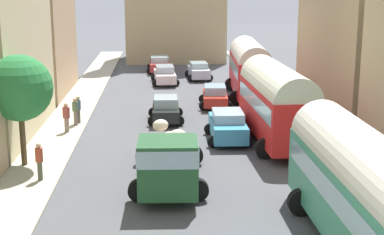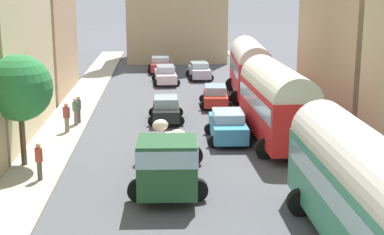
{
  "view_description": "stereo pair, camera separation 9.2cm",
  "coord_description": "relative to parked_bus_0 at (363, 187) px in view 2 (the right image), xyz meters",
  "views": [
    {
      "loc": [
        -1.6,
        -5.82,
        8.47
      ],
      "look_at": [
        0.0,
        23.49,
        1.4
      ],
      "focal_mm": 54.26,
      "sensor_mm": 36.0,
      "label": 1
    },
    {
      "loc": [
        -1.51,
        -5.82,
        8.47
      ],
      "look_at": [
        0.0,
        23.49,
        1.4
      ],
      "focal_mm": 54.26,
      "sensor_mm": 36.0,
      "label": 2
    }
  ],
  "objects": [
    {
      "name": "pedestrian_2",
      "position": [
        -11.09,
        17.0,
        -1.17
      ],
      "size": [
        0.41,
        0.41,
        1.75
      ],
      "color": "#544F43",
      "rests_on": "ground"
    },
    {
      "name": "cargo_truck_0",
      "position": [
        -5.94,
        5.98,
        -0.88
      ],
      "size": [
        3.26,
        7.65,
        2.55
      ],
      "color": "#24522D",
      "rests_on": "ground"
    },
    {
      "name": "building_left_3",
      "position": [
        -16.06,
        26.83,
        4.65
      ],
      "size": [
        6.47,
        10.01,
        13.65
      ],
      "color": "tan",
      "rests_on": "ground"
    },
    {
      "name": "car_6",
      "position": [
        -2.96,
        32.63,
        -1.45
      ],
      "size": [
        2.31,
        3.86,
        1.46
      ],
      "color": "silver",
      "rests_on": "ground"
    },
    {
      "name": "roadside_tree_2",
      "position": [
        -12.52,
        9.19,
        1.51
      ],
      "size": [
        2.99,
        2.99,
        5.21
      ],
      "color": "brown",
      "rests_on": "ground"
    },
    {
      "name": "car_5",
      "position": [
        -2.58,
        21.62,
        -1.46
      ],
      "size": [
        2.31,
        3.79,
        1.45
      ],
      "color": "#B02B1E",
      "rests_on": "ground"
    },
    {
      "name": "pedestrian_4",
      "position": [
        -11.19,
        16.48,
        -1.19
      ],
      "size": [
        0.48,
        0.48,
        1.76
      ],
      "color": "#72605B",
      "rests_on": "ground"
    },
    {
      "name": "sidewalk_left",
      "position": [
        -11.87,
        16.25,
        -2.13
      ],
      "size": [
        2.5,
        70.0,
        0.14
      ],
      "primitive_type": "cube",
      "color": "#B0AD96",
      "rests_on": "ground"
    },
    {
      "name": "parked_bus_2",
      "position": [
        0.17,
        24.52,
        0.1
      ],
      "size": [
        3.43,
        8.42,
        4.12
      ],
      "color": "red",
      "rests_on": "ground"
    },
    {
      "name": "car_2",
      "position": [
        -6.29,
        36.74,
        -1.45
      ],
      "size": [
        2.4,
        4.24,
        1.47
      ],
      "color": "#AB3131",
      "rests_on": "ground"
    },
    {
      "name": "ground_plane",
      "position": [
        -4.62,
        16.25,
        -2.2
      ],
      "size": [
        154.0,
        154.0,
        0.0
      ],
      "primitive_type": "plane",
      "color": "#4D4F53"
    },
    {
      "name": "car_0",
      "position": [
        -5.94,
        17.66,
        -1.44
      ],
      "size": [
        2.16,
        3.7,
        1.51
      ],
      "color": "black",
      "rests_on": "ground"
    },
    {
      "name": "car_1",
      "position": [
        -5.88,
        30.58,
        -1.44
      ],
      "size": [
        2.35,
        4.35,
        1.5
      ],
      "color": "silver",
      "rests_on": "ground"
    },
    {
      "name": "distant_church",
      "position": [
        -4.62,
        44.59,
        3.92
      ],
      "size": [
        10.11,
        7.32,
        19.02
      ],
      "color": "tan",
      "rests_on": "ground"
    },
    {
      "name": "pedestrian_1",
      "position": [
        -11.37,
        7.03,
        -1.18
      ],
      "size": [
        0.34,
        0.34,
        1.77
      ],
      "color": "#4A503D",
      "rests_on": "ground"
    },
    {
      "name": "parked_bus_1",
      "position": [
        -0.21,
        12.63,
        0.11
      ],
      "size": [
        3.49,
        8.67,
        4.15
      ],
      "color": "red",
      "rests_on": "ground"
    },
    {
      "name": "sidewalk_right",
      "position": [
        2.63,
        16.25,
        -2.13
      ],
      "size": [
        2.5,
        70.0,
        0.14
      ],
      "primitive_type": "cube",
      "color": "#A6A79E",
      "rests_on": "ground"
    },
    {
      "name": "parked_bus_0",
      "position": [
        0.0,
        0.0,
        0.0
      ],
      "size": [
        3.29,
        9.92,
        3.96
      ],
      "color": "#3C9071",
      "rests_on": "ground"
    },
    {
      "name": "car_4",
      "position": [
        -2.68,
        13.21,
        -1.38
      ],
      "size": [
        2.38,
        4.14,
        1.61
      ],
      "color": "#3D95C2",
      "rests_on": "ground"
    },
    {
      "name": "pedestrian_3",
      "position": [
        -11.47,
        14.93,
        -1.18
      ],
      "size": [
        0.5,
        0.5,
        1.8
      ],
      "color": "#7F6B5C",
      "rests_on": "ground"
    },
    {
      "name": "building_right_2",
      "position": [
        6.75,
        19.37,
        2.62
      ],
      "size": [
        5.74,
        13.04,
        9.63
      ],
      "color": "tan",
      "rests_on": "ground"
    }
  ]
}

